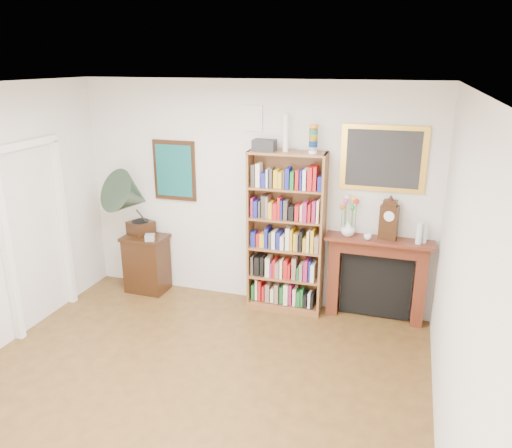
{
  "coord_description": "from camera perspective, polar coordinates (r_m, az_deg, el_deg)",
  "views": [
    {
      "loc": [
        1.84,
        -3.24,
        3.0
      ],
      "look_at": [
        0.33,
        1.6,
        1.33
      ],
      "focal_mm": 35.0,
      "sensor_mm": 36.0,
      "label": 1
    }
  ],
  "objects": [
    {
      "name": "teal_poster",
      "position": [
        6.55,
        -9.31,
        6.05
      ],
      "size": [
        0.58,
        0.04,
        0.78
      ],
      "color": "black",
      "rests_on": "back_wall"
    },
    {
      "name": "gilt_painting",
      "position": [
        5.82,
        14.32,
        7.23
      ],
      "size": [
        0.95,
        0.04,
        0.75
      ],
      "color": "gold",
      "rests_on": "back_wall"
    },
    {
      "name": "cd_stack",
      "position": [
        6.6,
        -12.03,
        -1.51
      ],
      "size": [
        0.16,
        0.16,
        0.08
      ],
      "primitive_type": "cube",
      "rotation": [
        0.0,
        0.0,
        0.39
      ],
      "color": "#A8A9B4",
      "rests_on": "side_cabinet"
    },
    {
      "name": "bottle_right",
      "position": [
        5.92,
        18.7,
        -1.12
      ],
      "size": [
        0.06,
        0.06,
        0.2
      ],
      "primitive_type": "cylinder",
      "color": "silver",
      "rests_on": "fireplace"
    },
    {
      "name": "fireplace",
      "position": [
        6.14,
        13.63,
        -5.33
      ],
      "size": [
        1.23,
        0.29,
        1.04
      ],
      "rotation": [
        0.0,
        0.0,
        -0.0
      ],
      "color": "#4D1C12",
      "rests_on": "floor"
    },
    {
      "name": "gramophone",
      "position": [
        6.59,
        -13.98,
        2.81
      ],
      "size": [
        0.81,
        0.88,
        0.94
      ],
      "rotation": [
        0.0,
        0.0,
        -0.41
      ],
      "color": "black",
      "rests_on": "side_cabinet"
    },
    {
      "name": "mantel_clock",
      "position": [
        5.88,
        14.94,
        0.38
      ],
      "size": [
        0.22,
        0.15,
        0.47
      ],
      "rotation": [
        0.0,
        0.0,
        -0.19
      ],
      "color": "black",
      "rests_on": "fireplace"
    },
    {
      "name": "bookshelf",
      "position": [
        6.02,
        3.43,
        -0.05
      ],
      "size": [
        0.93,
        0.37,
        2.31
      ],
      "rotation": [
        0.0,
        0.0,
        0.04
      ],
      "color": "brown",
      "rests_on": "floor"
    },
    {
      "name": "teacup",
      "position": [
        5.87,
        12.66,
        -1.4
      ],
      "size": [
        0.11,
        0.11,
        0.07
      ],
      "primitive_type": "imported",
      "rotation": [
        0.0,
        0.0,
        0.26
      ],
      "color": "silver",
      "rests_on": "fireplace"
    },
    {
      "name": "bottle_left",
      "position": [
        5.86,
        18.14,
        -1.05
      ],
      "size": [
        0.07,
        0.07,
        0.24
      ],
      "primitive_type": "cylinder",
      "color": "silver",
      "rests_on": "fireplace"
    },
    {
      "name": "side_cabinet",
      "position": [
        6.92,
        -12.37,
        -4.42
      ],
      "size": [
        0.58,
        0.43,
        0.78
      ],
      "primitive_type": "cube",
      "rotation": [
        0.0,
        0.0,
        -0.02
      ],
      "color": "black",
      "rests_on": "floor"
    },
    {
      "name": "flower_vase",
      "position": [
        5.94,
        10.47,
        -0.52
      ],
      "size": [
        0.19,
        0.19,
        0.17
      ],
      "primitive_type": "imported",
      "rotation": [
        0.0,
        0.0,
        -0.17
      ],
      "color": "white",
      "rests_on": "fireplace"
    },
    {
      "name": "door_casing",
      "position": [
        6.25,
        -23.94,
        0.43
      ],
      "size": [
        0.08,
        1.02,
        2.17
      ],
      "color": "white",
      "rests_on": "left_wall"
    },
    {
      "name": "room",
      "position": [
        4.05,
        -11.3,
        -5.45
      ],
      "size": [
        4.51,
        5.01,
        2.81
      ],
      "color": "#4F3318",
      "rests_on": "ground"
    },
    {
      "name": "small_picture",
      "position": [
        6.04,
        -0.49,
        12.01
      ],
      "size": [
        0.26,
        0.04,
        0.3
      ],
      "color": "white",
      "rests_on": "back_wall"
    }
  ]
}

